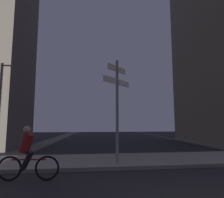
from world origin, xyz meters
TOP-DOWN VIEW (x-y plane):
  - sidewalk_kerb at (0.00, 6.65)m, footprint 40.00×3.19m
  - signpost at (-1.40, 5.58)m, footprint 1.25×1.25m
  - cyclist at (-4.38, 4.16)m, footprint 1.82×0.35m

SIDE VIEW (x-z plane):
  - sidewalk_kerb at x=0.00m, z-range 0.00..0.14m
  - cyclist at x=-4.38m, z-range -0.06..1.55m
  - signpost at x=-1.40m, z-range 0.51..4.63m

